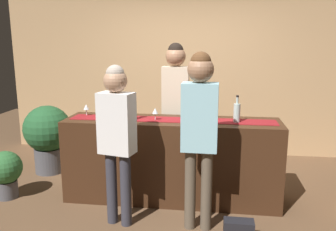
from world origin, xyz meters
TOP-DOWN VIEW (x-y plane):
  - ground_plane at (0.00, 0.00)m, footprint 10.00×10.00m
  - back_wall at (0.00, 1.90)m, footprint 6.00×0.12m
  - bar_counter at (0.00, 0.00)m, footprint 2.47×0.60m
  - counter_runner_cloth at (0.00, 0.00)m, footprint 2.35×0.28m
  - wine_bottle_clear at (0.73, -0.03)m, footprint 0.07×0.07m
  - wine_bottle_amber at (-0.67, 0.04)m, footprint 0.07×0.07m
  - wine_bottle_green at (-0.43, -0.05)m, footprint 0.07×0.07m
  - wine_glass_near_customer at (-0.82, 0.05)m, footprint 0.07×0.07m
  - wine_glass_mid_counter at (-0.18, -0.05)m, footprint 0.07×0.07m
  - wine_glass_far_end at (-1.04, 0.07)m, footprint 0.07×0.07m
  - bartender at (-0.03, 0.58)m, footprint 0.34×0.26m
  - customer_sipping at (0.35, -0.65)m, footprint 0.34×0.25m
  - customer_browsing at (-0.46, -0.66)m, footprint 0.37×0.27m
  - potted_plant_tall at (-1.85, 0.63)m, footprint 0.66×0.66m
  - potted_plant_small at (-1.96, -0.25)m, footprint 0.39×0.39m
  - handbag at (0.74, -0.85)m, footprint 0.28×0.14m

SIDE VIEW (x-z plane):
  - ground_plane at x=0.00m, z-range 0.00..0.00m
  - handbag at x=0.74m, z-range 0.00..0.22m
  - potted_plant_small at x=-1.96m, z-range 0.04..0.62m
  - bar_counter at x=0.00m, z-range 0.00..0.96m
  - potted_plant_tall at x=-1.85m, z-range 0.08..1.04m
  - counter_runner_cloth at x=0.00m, z-range 0.96..0.97m
  - customer_browsing at x=-0.46m, z-range 0.18..1.81m
  - wine_glass_near_customer at x=-0.82m, z-range 1.00..1.14m
  - wine_glass_mid_counter at x=-0.18m, z-range 1.00..1.14m
  - wine_glass_far_end at x=-1.04m, z-range 1.00..1.14m
  - wine_bottle_clear at x=0.73m, z-range 0.92..1.23m
  - wine_bottle_amber at x=-0.67m, z-range 0.92..1.23m
  - wine_bottle_green at x=-0.43m, z-range 0.92..1.23m
  - customer_sipping at x=0.35m, z-range 0.22..1.97m
  - bartender at x=-0.03m, z-range 0.24..2.06m
  - back_wall at x=0.00m, z-range 0.00..2.90m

